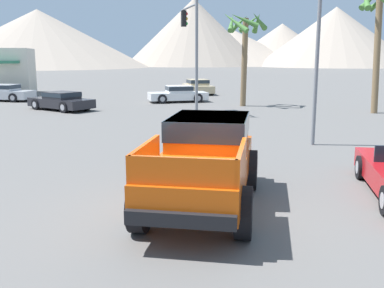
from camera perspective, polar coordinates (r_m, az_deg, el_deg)
name	(u,v)px	position (r m, az deg, el deg)	size (l,w,h in m)	color
ground_plane	(204,214)	(9.45, 1.51, -8.91)	(320.00, 320.00, 0.00)	#5B5956
orange_pickup_truck	(205,156)	(9.88, 1.70, -1.48)	(3.76, 5.55, 1.87)	#CC4C0C
parked_car_white	(178,94)	(31.74, -1.76, 6.41)	(4.06, 1.89, 1.15)	white
parked_car_silver	(3,92)	(35.25, -22.91, 6.05)	(4.70, 3.38, 1.19)	#B7BABF
parked_car_tan	(198,86)	(38.57, 0.76, 7.32)	(1.98, 4.57, 1.22)	tan
parked_car_dark	(61,101)	(28.19, -16.27, 5.32)	(4.07, 4.37, 1.09)	#232328
traffic_light_main	(191,37)	(25.20, -0.13, 13.41)	(0.38, 3.55, 6.07)	slate
street_lamp_post	(319,20)	(16.90, 15.83, 14.92)	(0.90, 0.24, 7.38)	slate
palm_tree_tall	(245,35)	(29.22, 6.73, 13.58)	(3.06, 2.74, 5.94)	brown
palm_tree_short	(381,17)	(27.58, 22.89, 14.67)	(2.76, 2.77, 7.02)	brown
distant_mountain_range	(198,39)	(137.79, 0.75, 13.17)	(135.48, 70.46, 20.22)	gray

